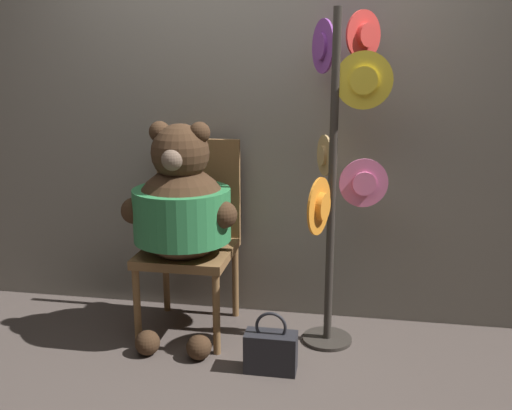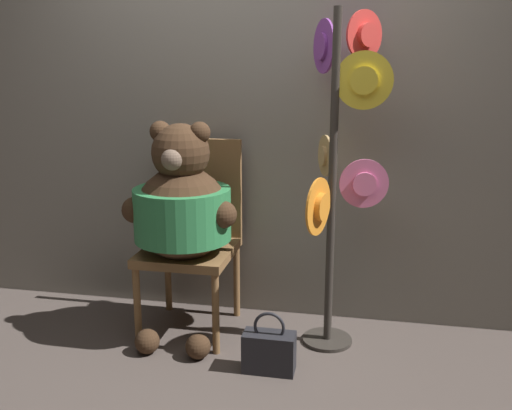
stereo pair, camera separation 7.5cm
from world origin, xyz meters
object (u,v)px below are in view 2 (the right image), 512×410
handbag_on_ground (269,351)px  chair (193,230)px  teddy_bear (182,208)px  hat_display_rack (339,157)px

handbag_on_ground → chair: bearing=138.8°
teddy_bear → hat_display_rack: (0.84, 0.12, 0.29)m
teddy_bear → handbag_on_ground: size_ratio=3.81×
hat_display_rack → handbag_on_ground: hat_display_rack is taller
teddy_bear → handbag_on_ground: teddy_bear is taller
chair → handbag_on_ground: 0.86m
chair → teddy_bear: teddy_bear is taller
handbag_on_ground → hat_display_rack: bearing=53.2°
chair → teddy_bear: bearing=-90.3°
chair → hat_display_rack: bearing=-5.1°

